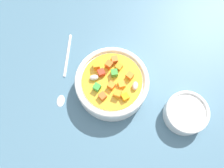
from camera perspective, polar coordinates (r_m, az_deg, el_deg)
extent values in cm
cube|color=#42667A|center=(63.33, 0.00, -1.22)|extent=(140.00, 140.00, 2.00)
cylinder|color=white|center=(60.04, 0.00, -0.16)|extent=(18.08, 18.08, 4.96)
torus|color=white|center=(57.35, 0.00, 0.81)|extent=(18.28, 18.28, 1.29)
cylinder|color=gold|center=(57.53, 0.00, 0.74)|extent=(14.89, 14.89, 0.40)
cube|color=green|center=(56.02, -3.65, -0.78)|extent=(2.17, 2.17, 1.63)
cube|color=orange|center=(55.29, 0.96, -2.51)|extent=(2.17, 2.17, 1.76)
cube|color=orange|center=(57.98, -0.73, 4.69)|extent=(2.15, 2.15, 1.83)
cube|color=orange|center=(57.12, 4.30, 2.01)|extent=(2.11, 2.11, 1.59)
cube|color=orange|center=(56.11, -0.14, -0.35)|extent=(2.16, 2.16, 1.52)
cube|color=green|center=(57.14, 0.56, 2.67)|extent=(1.82, 1.82, 1.75)
cube|color=orange|center=(56.42, 2.33, -0.11)|extent=(1.63, 1.63, 1.18)
cube|color=red|center=(57.40, -2.61, 2.77)|extent=(1.62, 1.62, 1.45)
ellipsoid|color=beige|center=(57.07, -4.35, 1.56)|extent=(1.85, 2.42, 1.36)
cube|color=orange|center=(58.02, -3.79, 4.48)|extent=(1.82, 1.82, 1.81)
ellipsoid|color=beige|center=(56.41, 5.60, -0.42)|extent=(2.57, 2.36, 1.42)
cube|color=orange|center=(55.41, 3.21, -3.10)|extent=(1.77, 1.77, 1.34)
cube|color=#D35A22|center=(55.42, -2.32, -2.92)|extent=(1.98, 1.98, 1.35)
cube|color=orange|center=(58.79, 0.64, 5.92)|extent=(1.75, 1.75, 1.42)
cube|color=orange|center=(58.19, 1.67, 4.26)|extent=(2.15, 2.15, 1.12)
cylinder|color=silver|center=(66.93, -10.74, 6.97)|extent=(12.09, 5.97, 0.77)
ellipsoid|color=silver|center=(62.41, -12.36, -3.95)|extent=(3.76, 3.18, 0.70)
cylinder|color=white|center=(61.30, 17.30, -6.84)|extent=(10.45, 10.45, 3.76)
torus|color=white|center=(59.36, 17.87, -6.38)|extent=(10.56, 10.56, 0.84)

